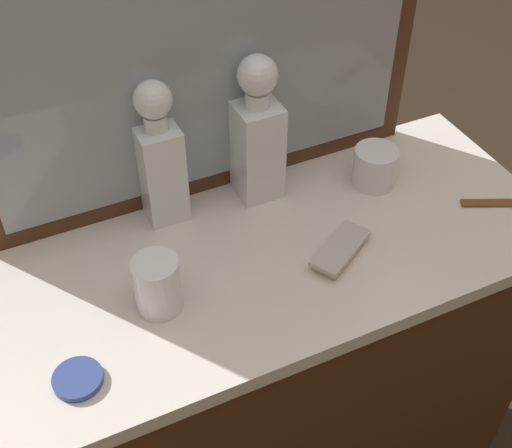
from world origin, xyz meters
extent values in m
cube|color=#472816|center=(0.00, 0.00, 0.44)|extent=(1.14, 0.47, 0.89)
cube|color=silver|center=(0.00, 0.00, 0.90)|extent=(1.18, 0.48, 0.03)
cube|color=#472816|center=(0.00, 0.22, 1.32)|extent=(0.89, 0.03, 0.80)
cube|color=gray|center=(0.00, 0.21, 1.32)|extent=(0.81, 0.01, 0.72)
cube|color=white|center=(0.08, 0.17, 1.02)|extent=(0.08, 0.08, 0.20)
cube|color=#9E5619|center=(0.08, 0.17, 0.99)|extent=(0.07, 0.07, 0.15)
cylinder|color=white|center=(0.08, 0.17, 1.14)|extent=(0.05, 0.05, 0.03)
sphere|color=white|center=(0.08, 0.17, 1.19)|extent=(0.08, 0.08, 0.08)
cube|color=white|center=(-0.11, 0.18, 1.02)|extent=(0.08, 0.08, 0.20)
cube|color=#9E5619|center=(-0.11, 0.18, 0.99)|extent=(0.07, 0.07, 0.14)
cylinder|color=white|center=(-0.11, 0.18, 1.14)|extent=(0.04, 0.04, 0.03)
sphere|color=white|center=(-0.11, 0.18, 1.18)|extent=(0.07, 0.07, 0.07)
cylinder|color=white|center=(0.31, 0.09, 0.96)|extent=(0.09, 0.09, 0.08)
cylinder|color=silver|center=(0.31, 0.09, 0.93)|extent=(0.08, 0.08, 0.01)
cylinder|color=white|center=(-0.20, -0.04, 0.97)|extent=(0.08, 0.08, 0.11)
cylinder|color=silver|center=(-0.20, -0.04, 0.93)|extent=(0.07, 0.07, 0.01)
cube|color=#B7A88C|center=(0.14, -0.06, 0.93)|extent=(0.13, 0.11, 0.01)
cube|color=#B7B5AD|center=(0.14, -0.06, 0.94)|extent=(0.15, 0.12, 0.01)
cylinder|color=#33478C|center=(-0.36, -0.13, 0.93)|extent=(0.08, 0.08, 0.01)
cube|color=brown|center=(0.50, -0.08, 0.92)|extent=(0.14, 0.08, 0.01)
camera|label=1|loc=(-0.37, -0.79, 1.81)|focal=47.61mm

